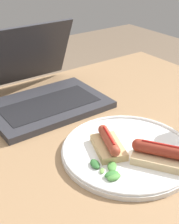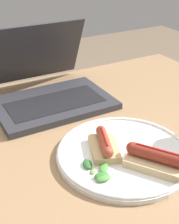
% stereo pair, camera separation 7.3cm
% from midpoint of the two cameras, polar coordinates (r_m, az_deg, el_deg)
% --- Properties ---
extents(desk, '(1.23, 0.71, 0.73)m').
position_cam_midpoint_polar(desk, '(0.81, -8.10, -9.66)').
color(desk, '#93704C').
rests_on(desk, ground_plane).
extents(laptop, '(0.32, 0.31, 0.21)m').
position_cam_midpoint_polar(laptop, '(0.91, -11.45, 3.86)').
color(laptop, '#2D2D33').
rests_on(laptop, desk).
extents(plate, '(0.29, 0.29, 0.02)m').
position_cam_midpoint_polar(plate, '(0.69, 3.94, -7.13)').
color(plate, white).
rests_on(plate, desk).
extents(sausage_toast_left, '(0.09, 0.11, 0.04)m').
position_cam_midpoint_polar(sausage_toast_left, '(0.68, 0.41, -5.95)').
color(sausage_toast_left, tan).
rests_on(sausage_toast_left, plate).
extents(sausage_toast_middle, '(0.12, 0.13, 0.05)m').
position_cam_midpoint_polar(sausage_toast_middle, '(0.65, 10.01, -7.79)').
color(sausage_toast_middle, '#D6B784').
rests_on(sausage_toast_middle, plate).
extents(salad_pile, '(0.06, 0.08, 0.01)m').
position_cam_midpoint_polar(salad_pile, '(0.63, -0.09, -10.78)').
color(salad_pile, '#709E4C').
rests_on(salad_pile, plate).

